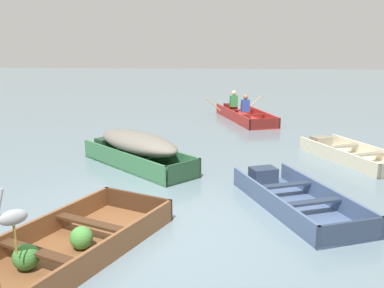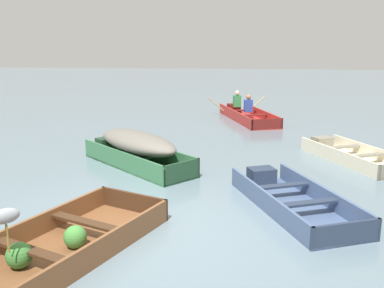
{
  "view_description": "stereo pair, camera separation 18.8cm",
  "coord_description": "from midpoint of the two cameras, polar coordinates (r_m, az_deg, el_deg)",
  "views": [
    {
      "loc": [
        1.14,
        -5.96,
        2.69
      ],
      "look_at": [
        0.29,
        3.88,
        0.35
      ],
      "focal_mm": 40.0,
      "sensor_mm": 36.0,
      "label": 1
    },
    {
      "loc": [
        1.33,
        -5.94,
        2.69
      ],
      "look_at": [
        0.29,
        3.88,
        0.35
      ],
      "focal_mm": 40.0,
      "sensor_mm": 36.0,
      "label": 2
    }
  ],
  "objects": [
    {
      "name": "rowboat_red_with_crew",
      "position": [
        15.64,
        7.54,
        3.98
      ],
      "size": [
        2.57,
        3.86,
        0.92
      ],
      "color": "#AD2D28",
      "rests_on": "ground"
    },
    {
      "name": "heron_on_dinghy",
      "position": [
        5.24,
        -22.89,
        -8.62
      ],
      "size": [
        0.39,
        0.36,
        0.84
      ],
      "color": "olive",
      "rests_on": "dinghy_wooden_brown_foreground"
    },
    {
      "name": "ground_plane",
      "position": [
        6.64,
        -5.27,
        -10.63
      ],
      "size": [
        80.0,
        80.0,
        0.0
      ],
      "primitive_type": "plane",
      "color": "slate"
    },
    {
      "name": "skiff_slate_blue_far_moored",
      "position": [
        7.5,
        13.61,
        -7.14
      ],
      "size": [
        2.08,
        3.07,
        0.34
      ],
      "color": "#475B7F",
      "rests_on": "ground"
    },
    {
      "name": "skiff_green_near_moored",
      "position": [
        9.57,
        -6.85,
        -0.28
      ],
      "size": [
        2.91,
        2.78,
        0.78
      ],
      "color": "#387047",
      "rests_on": "ground"
    },
    {
      "name": "skiff_cream_mid_moored",
      "position": [
        10.79,
        20.76,
        -1.4
      ],
      "size": [
        2.11,
        2.95,
        0.32
      ],
      "color": "beige",
      "rests_on": "ground"
    },
    {
      "name": "dinghy_wooden_brown_foreground",
      "position": [
        5.85,
        -17.3,
        -13.34
      ],
      "size": [
        2.43,
        3.43,
        0.36
      ],
      "color": "brown",
      "rests_on": "ground"
    }
  ]
}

